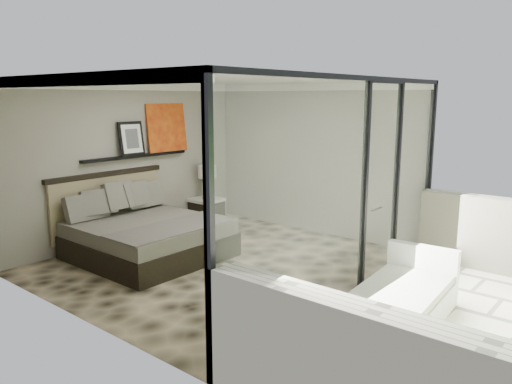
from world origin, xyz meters
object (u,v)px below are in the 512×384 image
Objects in this scene: bed at (144,234)px; nightstand at (207,209)px; lounger at (400,301)px; table_lamp at (207,177)px.

bed is 2.26m from nightstand.
nightstand is at bearing 156.44° from lounger.
bed is 3.26× the size of table_lamp.
table_lamp is (0.03, 0.01, 0.67)m from nightstand.
bed reaches higher than table_lamp.
table_lamp is 0.37× the size of lounger.
bed is 4.21m from lounger.
nightstand is 0.31× the size of lounger.
bed reaches higher than lounger.
lounger reaches higher than nightstand.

